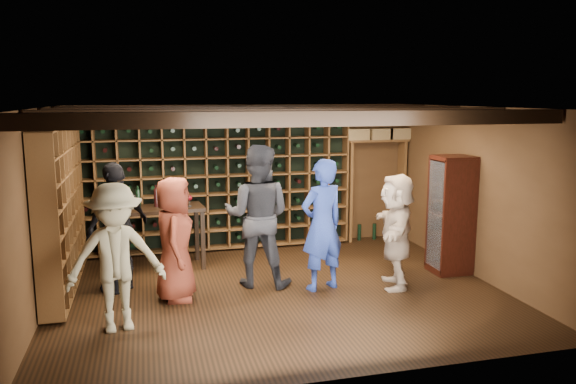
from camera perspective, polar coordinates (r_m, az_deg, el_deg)
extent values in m
plane|color=black|center=(7.83, -0.98, -10.05)|extent=(6.00, 6.00, 0.00)
plane|color=#4F321B|center=(9.91, -4.36, 1.60)|extent=(6.00, 0.00, 6.00)
plane|color=#4F321B|center=(5.16, 5.47, -6.08)|extent=(6.00, 0.00, 6.00)
plane|color=#4F321B|center=(7.42, -24.19, -2.02)|extent=(0.00, 5.00, 5.00)
plane|color=#4F321B|center=(8.69, 18.63, -0.06)|extent=(0.00, 5.00, 5.00)
plane|color=black|center=(7.37, -1.04, 8.56)|extent=(6.00, 6.00, 0.00)
cube|color=black|center=(5.83, 2.64, 7.44)|extent=(5.90, 0.18, 0.16)
cube|color=black|center=(6.88, -0.06, 7.81)|extent=(5.90, 0.18, 0.16)
cube|color=black|center=(7.95, -2.04, 8.07)|extent=(5.90, 0.18, 0.16)
cube|color=black|center=(9.03, -3.56, 8.26)|extent=(5.90, 0.18, 0.16)
cylinder|color=black|center=(7.19, -10.46, 7.50)|extent=(0.10, 0.10, 0.10)
cylinder|color=black|center=(7.83, 0.44, 7.83)|extent=(0.10, 0.10, 0.10)
cylinder|color=black|center=(7.54, 10.01, 7.61)|extent=(0.10, 0.10, 0.10)
cylinder|color=black|center=(8.50, -4.25, 7.96)|extent=(0.10, 0.10, 0.10)
cube|color=brown|center=(9.69, -7.23, 0.75)|extent=(4.65, 0.30, 2.20)
cube|color=black|center=(9.69, -7.23, 0.75)|extent=(4.56, 0.02, 2.16)
cube|color=brown|center=(8.21, -22.03, -1.52)|extent=(0.30, 2.65, 2.20)
cube|color=black|center=(8.21, -22.03, -1.52)|extent=(0.29, 0.02, 2.16)
cube|color=brown|center=(10.37, 9.01, 5.20)|extent=(1.15, 0.32, 0.04)
cube|color=brown|center=(10.69, 11.44, 0.29)|extent=(0.05, 0.28, 1.85)
cube|color=brown|center=(10.29, 6.21, 0.06)|extent=(0.05, 0.28, 1.85)
cube|color=#9E7D4F|center=(10.21, 6.95, 5.85)|extent=(0.40, 0.30, 0.20)
cube|color=#9E7D4F|center=(10.38, 9.28, 5.86)|extent=(0.40, 0.30, 0.20)
cube|color=#9E7D4F|center=(10.52, 11.04, 5.86)|extent=(0.40, 0.30, 0.20)
cube|color=black|center=(8.98, 16.00, -7.49)|extent=(0.55, 0.50, 0.10)
cube|color=black|center=(8.77, 16.26, -2.17)|extent=(0.55, 0.50, 1.70)
cube|color=white|center=(8.64, 14.77, -2.28)|extent=(0.01, 0.46, 1.60)
cube|color=black|center=(8.77, 16.26, -2.17)|extent=(0.50, 0.44, 0.02)
sphere|color=#59260C|center=(8.74, 16.18, -1.54)|extent=(0.18, 0.18, 0.18)
imported|color=navy|center=(7.70, 3.48, -3.36)|extent=(0.76, 0.62, 1.82)
imported|color=black|center=(7.85, -3.11, -2.43)|extent=(1.19, 1.07, 1.99)
imported|color=maroon|center=(7.46, -11.44, -4.71)|extent=(0.61, 0.85, 1.63)
imported|color=black|center=(7.97, -16.90, -3.45)|extent=(1.04, 1.05, 1.78)
imported|color=#82785A|center=(6.66, -17.11, -6.40)|extent=(1.19, 0.80, 1.70)
imported|color=tan|center=(7.96, 10.93, -3.88)|extent=(0.93, 1.56, 1.60)
cube|color=black|center=(8.81, -12.82, -1.67)|extent=(1.34, 0.75, 0.05)
cube|color=black|center=(8.62, -16.40, -5.39)|extent=(0.07, 0.07, 0.92)
cube|color=black|center=(8.75, -8.64, -4.87)|extent=(0.07, 0.07, 0.92)
cube|color=black|center=(9.14, -16.59, -4.54)|extent=(0.07, 0.07, 0.92)
cube|color=black|center=(9.26, -9.27, -4.07)|extent=(0.07, 0.07, 0.92)
cylinder|color=black|center=(8.81, -14.98, -0.67)|extent=(0.07, 0.07, 0.28)
cylinder|color=black|center=(8.83, -13.25, -0.57)|extent=(0.07, 0.07, 0.28)
cylinder|color=black|center=(8.87, -11.18, -0.45)|extent=(0.07, 0.07, 0.28)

